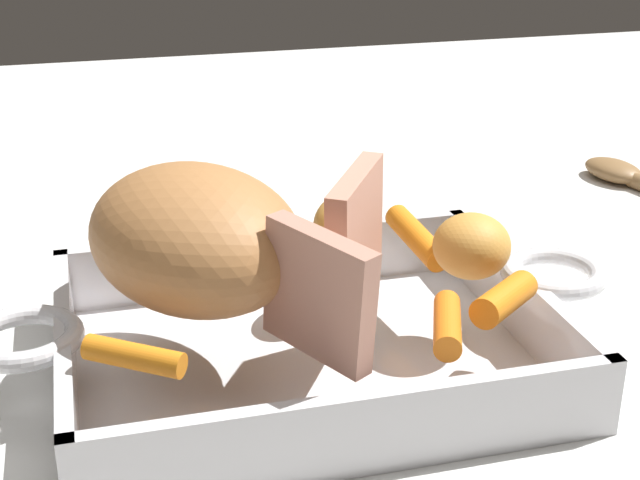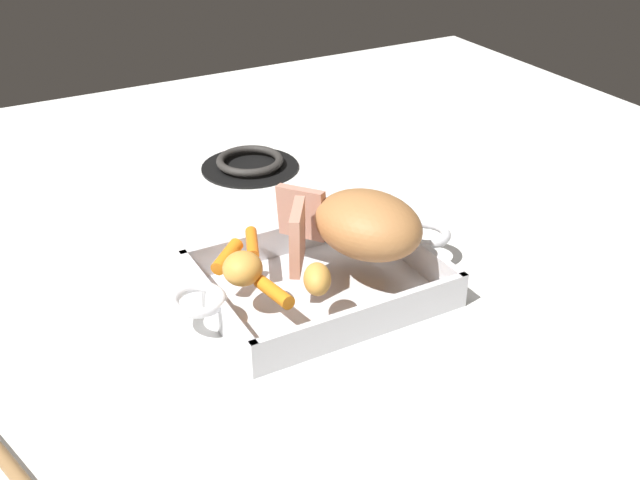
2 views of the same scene
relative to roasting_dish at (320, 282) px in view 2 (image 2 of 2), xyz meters
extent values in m
plane|color=white|center=(0.00, 0.00, -0.02)|extent=(1.93, 1.93, 0.00)
cube|color=silver|center=(0.00, 0.00, -0.01)|extent=(0.31, 0.24, 0.01)
cube|color=silver|center=(0.00, 0.11, 0.01)|extent=(0.31, 0.01, 0.05)
cube|color=silver|center=(0.00, -0.11, 0.01)|extent=(0.31, 0.01, 0.05)
cube|color=silver|center=(0.15, 0.00, 0.01)|extent=(0.01, 0.24, 0.05)
cube|color=silver|center=(-0.15, 0.00, 0.01)|extent=(0.01, 0.24, 0.05)
torus|color=silver|center=(0.17, 0.00, 0.03)|extent=(0.07, 0.07, 0.01)
torus|color=silver|center=(-0.17, 0.00, 0.03)|extent=(0.07, 0.07, 0.01)
ellipsoid|color=#AE7340|center=(-0.07, 0.01, 0.08)|extent=(0.17, 0.19, 0.08)
cube|color=tan|center=(0.03, -0.01, 0.07)|extent=(0.06, 0.08, 0.08)
cube|color=tan|center=(-0.01, -0.07, 0.07)|extent=(0.05, 0.07, 0.08)
cylinder|color=orange|center=(0.11, -0.05, 0.04)|extent=(0.06, 0.05, 0.02)
cylinder|color=orange|center=(0.06, -0.07, 0.04)|extent=(0.04, 0.06, 0.02)
cylinder|color=orange|center=(0.09, 0.05, 0.04)|extent=(0.02, 0.07, 0.02)
cylinder|color=orange|center=(-0.11, -0.06, 0.04)|extent=(0.06, 0.04, 0.02)
ellipsoid|color=gold|center=(0.04, 0.06, 0.05)|extent=(0.05, 0.06, 0.04)
ellipsoid|color=gold|center=(0.11, 0.00, 0.06)|extent=(0.07, 0.07, 0.04)
cylinder|color=black|center=(-0.09, -0.42, -0.01)|extent=(0.18, 0.18, 0.01)
torus|color=#2D2B28|center=(-0.09, -0.42, 0.00)|extent=(0.12, 0.12, 0.01)
cylinder|color=olive|center=(0.42, 0.15, -0.01)|extent=(0.07, 0.20, 0.02)
camera|label=1|loc=(-0.13, -0.51, 0.30)|focal=52.59mm
camera|label=2|loc=(0.42, 0.76, 0.56)|focal=43.18mm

